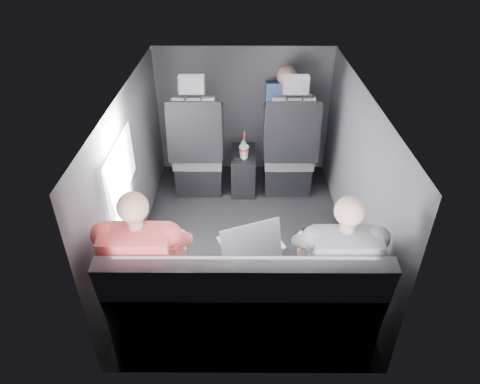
{
  "coord_description": "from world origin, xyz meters",
  "views": [
    {
      "loc": [
        -0.02,
        -2.92,
        2.44
      ],
      "look_at": [
        -0.03,
        -0.05,
        0.55
      ],
      "focal_mm": 32.0,
      "sensor_mm": 36.0,
      "label": 1
    }
  ],
  "objects_px": {
    "rear_bench": "(244,310)",
    "laptop_white": "(157,239)",
    "soda_cup": "(244,152)",
    "passenger_rear_left": "(147,263)",
    "passenger_rear_right": "(335,265)",
    "laptop_black": "(326,244)",
    "center_console": "(243,170)",
    "front_seat_left": "(198,155)",
    "laptop_silver": "(251,243)",
    "passenger_front_right": "(285,112)",
    "water_bottle": "(243,149)",
    "front_seat_right": "(288,155)"
  },
  "relations": [
    {
      "from": "rear_bench",
      "to": "passenger_front_right",
      "type": "height_order",
      "value": "passenger_front_right"
    },
    {
      "from": "passenger_front_right",
      "to": "passenger_rear_left",
      "type": "bearing_deg",
      "value": -116.14
    },
    {
      "from": "laptop_white",
      "to": "passenger_rear_left",
      "type": "bearing_deg",
      "value": -95.24
    },
    {
      "from": "rear_bench",
      "to": "passenger_front_right",
      "type": "bearing_deg",
      "value": 79.12
    },
    {
      "from": "laptop_white",
      "to": "laptop_black",
      "type": "bearing_deg",
      "value": -2.38
    },
    {
      "from": "passenger_rear_left",
      "to": "laptop_white",
      "type": "bearing_deg",
      "value": 84.76
    },
    {
      "from": "water_bottle",
      "to": "laptop_black",
      "type": "bearing_deg",
      "value": -71.79
    },
    {
      "from": "laptop_black",
      "to": "passenger_rear_left",
      "type": "relative_size",
      "value": 0.31
    },
    {
      "from": "front_seat_right",
      "to": "soda_cup",
      "type": "bearing_deg",
      "value": -172.01
    },
    {
      "from": "front_seat_right",
      "to": "water_bottle",
      "type": "bearing_deg",
      "value": -177.05
    },
    {
      "from": "center_console",
      "to": "rear_bench",
      "type": "relative_size",
      "value": 0.3
    },
    {
      "from": "passenger_rear_left",
      "to": "passenger_rear_right",
      "type": "bearing_deg",
      "value": 0.02
    },
    {
      "from": "front_seat_right",
      "to": "center_console",
      "type": "bearing_deg",
      "value": 174.93
    },
    {
      "from": "center_console",
      "to": "front_seat_right",
      "type": "bearing_deg",
      "value": -5.07
    },
    {
      "from": "soda_cup",
      "to": "water_bottle",
      "type": "height_order",
      "value": "soda_cup"
    },
    {
      "from": "front_seat_left",
      "to": "passenger_rear_right",
      "type": "bearing_deg",
      "value": -60.75
    },
    {
      "from": "center_console",
      "to": "laptop_white",
      "type": "height_order",
      "value": "laptop_white"
    },
    {
      "from": "water_bottle",
      "to": "passenger_front_right",
      "type": "bearing_deg",
      "value": 34.16
    },
    {
      "from": "passenger_rear_right",
      "to": "front_seat_right",
      "type": "bearing_deg",
      "value": 93.53
    },
    {
      "from": "water_bottle",
      "to": "laptop_white",
      "type": "bearing_deg",
      "value": -110.33
    },
    {
      "from": "soda_cup",
      "to": "laptop_white",
      "type": "xyz_separation_m",
      "value": [
        -0.58,
        -1.52,
        0.16
      ]
    },
    {
      "from": "water_bottle",
      "to": "soda_cup",
      "type": "bearing_deg",
      "value": -82.59
    },
    {
      "from": "passenger_rear_left",
      "to": "passenger_rear_right",
      "type": "relative_size",
      "value": 1.02
    },
    {
      "from": "center_console",
      "to": "front_seat_left",
      "type": "bearing_deg",
      "value": -174.93
    },
    {
      "from": "laptop_white",
      "to": "rear_bench",
      "type": "bearing_deg",
      "value": -28.73
    },
    {
      "from": "soda_cup",
      "to": "rear_bench",
      "type": "bearing_deg",
      "value": -90.18
    },
    {
      "from": "passenger_rear_right",
      "to": "water_bottle",
      "type": "bearing_deg",
      "value": 107.45
    },
    {
      "from": "passenger_rear_left",
      "to": "laptop_black",
      "type": "bearing_deg",
      "value": 8.83
    },
    {
      "from": "front_seat_left",
      "to": "laptop_black",
      "type": "height_order",
      "value": "front_seat_left"
    },
    {
      "from": "passenger_rear_left",
      "to": "front_seat_left",
      "type": "bearing_deg",
      "value": 85.31
    },
    {
      "from": "soda_cup",
      "to": "water_bottle",
      "type": "relative_size",
      "value": 1.73
    },
    {
      "from": "front_seat_right",
      "to": "water_bottle",
      "type": "height_order",
      "value": "front_seat_right"
    },
    {
      "from": "passenger_rear_left",
      "to": "passenger_rear_right",
      "type": "distance_m",
      "value": 1.16
    },
    {
      "from": "soda_cup",
      "to": "laptop_black",
      "type": "bearing_deg",
      "value": -71.54
    },
    {
      "from": "front_seat_left",
      "to": "laptop_silver",
      "type": "xyz_separation_m",
      "value": [
        0.5,
        -1.64,
        0.24
      ]
    },
    {
      "from": "water_bottle",
      "to": "passenger_rear_left",
      "type": "xyz_separation_m",
      "value": [
        -0.6,
        -1.78,
        0.14
      ]
    },
    {
      "from": "front_seat_right",
      "to": "passenger_rear_right",
      "type": "relative_size",
      "value": 1.07
    },
    {
      "from": "passenger_rear_left",
      "to": "rear_bench",
      "type": "bearing_deg",
      "value": -9.07
    },
    {
      "from": "passenger_rear_right",
      "to": "passenger_front_right",
      "type": "distance_m",
      "value": 2.07
    },
    {
      "from": "center_console",
      "to": "laptop_white",
      "type": "xyz_separation_m",
      "value": [
        -0.58,
        -1.62,
        0.43
      ]
    },
    {
      "from": "front_seat_right",
      "to": "passenger_rear_left",
      "type": "distance_m",
      "value": 2.1
    },
    {
      "from": "rear_bench",
      "to": "passenger_rear_left",
      "type": "bearing_deg",
      "value": 170.93
    },
    {
      "from": "water_bottle",
      "to": "laptop_white",
      "type": "relative_size",
      "value": 0.54
    },
    {
      "from": "laptop_silver",
      "to": "passenger_front_right",
      "type": "xyz_separation_m",
      "value": [
        0.37,
        1.89,
        0.11
      ]
    },
    {
      "from": "rear_bench",
      "to": "laptop_white",
      "type": "relative_size",
      "value": 5.15
    },
    {
      "from": "rear_bench",
      "to": "soda_cup",
      "type": "relative_size",
      "value": 5.48
    },
    {
      "from": "water_bottle",
      "to": "passenger_rear_left",
      "type": "relative_size",
      "value": 0.14
    },
    {
      "from": "laptop_black",
      "to": "passenger_rear_left",
      "type": "height_order",
      "value": "passenger_rear_left"
    },
    {
      "from": "rear_bench",
      "to": "soda_cup",
      "type": "distance_m",
      "value": 1.85
    },
    {
      "from": "passenger_rear_left",
      "to": "passenger_front_right",
      "type": "bearing_deg",
      "value": 63.86
    }
  ]
}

